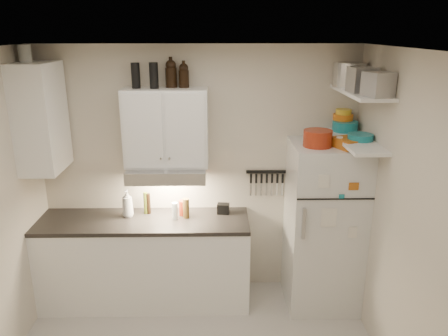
{
  "coord_description": "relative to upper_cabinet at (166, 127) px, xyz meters",
  "views": [
    {
      "loc": [
        0.19,
        -2.8,
        2.73
      ],
      "look_at": [
        0.25,
        0.9,
        1.55
      ],
      "focal_mm": 35.0,
      "sensor_mm": 36.0,
      "label": 1
    }
  ],
  "objects": [
    {
      "name": "dutch_oven",
      "position": [
        1.41,
        -0.26,
        -0.05
      ],
      "size": [
        0.34,
        0.34,
        0.15
      ],
      "primitive_type": "cylinder",
      "rotation": [
        0.0,
        0.0,
        -0.37
      ],
      "color": "maroon",
      "rests_on": "fridge"
    },
    {
      "name": "countertop",
      "position": [
        -0.25,
        -0.14,
        -0.93
      ],
      "size": [
        2.1,
        0.62,
        0.04
      ],
      "primitive_type": "cube",
      "color": "black",
      "rests_on": "base_cabinet"
    },
    {
      "name": "plates",
      "position": [
        1.78,
        -0.33,
        -0.02
      ],
      "size": [
        0.29,
        0.29,
        0.06
      ],
      "primitive_type": "cylinder",
      "rotation": [
        0.0,
        0.0,
        -0.38
      ],
      "color": "#187B86",
      "rests_on": "shelf_lo"
    },
    {
      "name": "thermos_a",
      "position": [
        -0.09,
        -0.01,
        0.49
      ],
      "size": [
        0.09,
        0.09,
        0.24
      ],
      "primitive_type": "cylinder",
      "rotation": [
        0.0,
        0.0,
        0.11
      ],
      "color": "black",
      "rests_on": "upper_cabinet"
    },
    {
      "name": "red_jar",
      "position": [
        0.14,
        -0.03,
        -0.83
      ],
      "size": [
        0.08,
        0.08,
        0.16
      ],
      "primitive_type": "cylinder",
      "rotation": [
        0.0,
        0.0,
        -0.07
      ],
      "color": "maroon",
      "rests_on": "countertop"
    },
    {
      "name": "stock_pot",
      "position": [
        1.73,
        -0.01,
        0.5
      ],
      "size": [
        0.37,
        0.37,
        0.22
      ],
      "primitive_type": "cylinder",
      "rotation": [
        0.0,
        0.0,
        0.23
      ],
      "color": "silver",
      "rests_on": "shelf_hi"
    },
    {
      "name": "side_jar",
      "position": [
        -1.21,
        -0.11,
        0.7
      ],
      "size": [
        0.13,
        0.13,
        0.15
      ],
      "primitive_type": "cylinder",
      "rotation": [
        0.0,
        0.0,
        -0.18
      ],
      "color": "silver",
      "rests_on": "side_cabinet"
    },
    {
      "name": "tin_b",
      "position": [
        1.77,
        -0.67,
        0.49
      ],
      "size": [
        0.25,
        0.25,
        0.19
      ],
      "primitive_type": "cube",
      "rotation": [
        0.0,
        0.0,
        0.34
      ],
      "color": "#AAAAAD",
      "rests_on": "shelf_hi"
    },
    {
      "name": "book_stack",
      "position": [
        1.67,
        -0.32,
        -0.08
      ],
      "size": [
        0.29,
        0.32,
        0.09
      ],
      "primitive_type": "cube",
      "rotation": [
        0.0,
        0.0,
        0.41
      ],
      "color": "#AE5915",
      "rests_on": "fridge"
    },
    {
      "name": "growler_b",
      "position": [
        0.18,
        0.05,
        0.49
      ],
      "size": [
        0.12,
        0.12,
        0.23
      ],
      "primitive_type": null,
      "rotation": [
        0.0,
        0.0,
        0.23
      ],
      "color": "black",
      "rests_on": "upper_cabinet"
    },
    {
      "name": "right_wall",
      "position": [
        1.91,
        -1.33,
        -0.53
      ],
      "size": [
        0.02,
        3.0,
        2.6
      ],
      "primitive_type": "cube",
      "color": "beige",
      "rests_on": "ground"
    },
    {
      "name": "vinegar_bottle",
      "position": [
        -0.22,
        0.02,
        -0.8
      ],
      "size": [
        0.05,
        0.05,
        0.22
      ],
      "primitive_type": "cylinder",
      "rotation": [
        0.0,
        0.0,
        -0.14
      ],
      "color": "black",
      "rests_on": "countertop"
    },
    {
      "name": "shelf_lo",
      "position": [
        1.75,
        -0.31,
        -0.07
      ],
      "size": [
        0.3,
        0.95,
        0.03
      ],
      "primitive_type": "cube",
      "color": "white",
      "rests_on": "right_wall"
    },
    {
      "name": "pepper_mill",
      "position": [
        0.18,
        -0.1,
        -0.8
      ],
      "size": [
        0.08,
        0.08,
        0.2
      ],
      "primitive_type": "cylinder",
      "rotation": [
        0.0,
        0.0,
        -0.39
      ],
      "color": "brown",
      "rests_on": "countertop"
    },
    {
      "name": "tin_a",
      "position": [
        1.72,
        -0.4,
        0.5
      ],
      "size": [
        0.23,
        0.22,
        0.21
      ],
      "primitive_type": "cube",
      "rotation": [
        0.0,
        0.0,
        0.13
      ],
      "color": "#AAAAAD",
      "rests_on": "shelf_hi"
    },
    {
      "name": "soap_bottle",
      "position": [
        -0.41,
        -0.05,
        -0.74
      ],
      "size": [
        0.15,
        0.15,
        0.32
      ],
      "primitive_type": "imported",
      "rotation": [
        0.0,
        0.0,
        -0.21
      ],
      "color": "white",
      "rests_on": "countertop"
    },
    {
      "name": "fridge",
      "position": [
        1.55,
        -0.18,
        -0.98
      ],
      "size": [
        0.7,
        0.68,
        1.7
      ],
      "primitive_type": "cube",
      "color": "silver",
      "rests_on": "floor"
    },
    {
      "name": "clear_bottle",
      "position": [
        0.07,
        -0.13,
        -0.82
      ],
      "size": [
        0.06,
        0.06,
        0.17
      ],
      "primitive_type": "cylinder",
      "rotation": [
        0.0,
        0.0,
        0.03
      ],
      "color": "silver",
      "rests_on": "countertop"
    },
    {
      "name": "upper_cabinet",
      "position": [
        0.0,
        0.0,
        0.0
      ],
      "size": [
        0.8,
        0.33,
        0.75
      ],
      "primitive_type": "cube",
      "color": "white",
      "rests_on": "back_wall"
    },
    {
      "name": "back_wall",
      "position": [
        0.3,
        0.18,
        -0.53
      ],
      "size": [
        3.2,
        0.02,
        2.6
      ],
      "primitive_type": "cube",
      "color": "beige",
      "rests_on": "ground"
    },
    {
      "name": "shelf_hi",
      "position": [
        1.75,
        -0.31,
        0.38
      ],
      "size": [
        0.3,
        0.95,
        0.03
      ],
      "primitive_type": "cube",
      "color": "white",
      "rests_on": "right_wall"
    },
    {
      "name": "range_hood",
      "position": [
        0.0,
        -0.06,
        -0.44
      ],
      "size": [
        0.76,
        0.46,
        0.12
      ],
      "primitive_type": "cube",
      "color": "silver",
      "rests_on": "back_wall"
    },
    {
      "name": "bowl_orange",
      "position": [
        1.73,
        0.1,
        0.08
      ],
      "size": [
        0.2,
        0.2,
        0.06
      ],
      "primitive_type": "cylinder",
      "color": "orange",
      "rests_on": "bowl_teal"
    },
    {
      "name": "oil_bottle",
      "position": [
        -0.24,
        0.02,
        -0.79
      ],
      "size": [
        0.06,
        0.06,
        0.23
      ],
      "primitive_type": "cylinder",
      "rotation": [
        0.0,
        0.0,
        -0.42
      ],
      "color": "#4C5816",
      "rests_on": "countertop"
    },
    {
      "name": "thermos_b",
      "position": [
        -0.26,
        0.0,
        0.49
      ],
      "size": [
        0.09,
        0.09,
        0.24
      ],
      "primitive_type": "cylinder",
      "rotation": [
        0.0,
        0.0,
        -0.1
      ],
      "color": "black",
      "rests_on": "upper_cabinet"
    },
    {
      "name": "bowl_teal",
      "position": [
        1.74,
        0.03,
        -0.0
      ],
      "size": [
        0.24,
        0.24,
        0.1
      ],
      "primitive_type": "cylinder",
      "color": "#187B86",
      "rests_on": "shelf_lo"
    },
    {
      "name": "side_cabinet",
      "position": [
        -1.14,
        -0.14,
        0.12
      ],
      "size": [
        0.33,
        0.55,
        1.0
      ],
      "primitive_type": "cube",
      "color": "white",
      "rests_on": "left_wall"
    },
    {
      "name": "spice_jar",
      "position": [
        1.6,
        -0.29,
        -0.08
      ],
      "size": [
        0.07,
        0.07,
        0.1
      ],
      "primitive_type": "cylinder",
      "rotation": [
        0.0,
        0.0,
        0.36
      ],
      "color": "silver",
      "rests_on": "fridge"
    },
    {
      "name": "base_cabinet",
      "position": [
        -0.25,
        -0.14,
        -1.39
      ],
      "size": [
        2.1,
        0.6,
        0.88
      ],
      "primitive_type": "cube",
      "color": "white",
      "rests_on": "floor"
    },
    {
      "name": "knife_strip",
      "position": [
        1.0,
        0.15,
        -0.51
      ],
      "size": [
        0.42,
        0.02,
        0.03
      ],
      "primitive_type": "cube",
      "color": "black",
      "rests_on": "back_wall"
    },
    {
      "name": "bowl_yellow",
      "position": [
        1.73,
        0.1,
        0.13
      ],
      "size": [
        0.15,
        0.15,
        0.05
      ],
      "primitive_type": "cylinder",
      "color": "gold",
      "rests_on": "bowl_orange"
    },
    {
      "name": "caddy",
      "position": [
        0.55,
        0.0,
        -0.85
      ],
      "size": [
        0.13,
        0.1,
        0.1
      ],
      "primitive_type": "cube",
      "rotation": [
        0.0,
        0.0,
        -0.12
      ],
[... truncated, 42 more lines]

